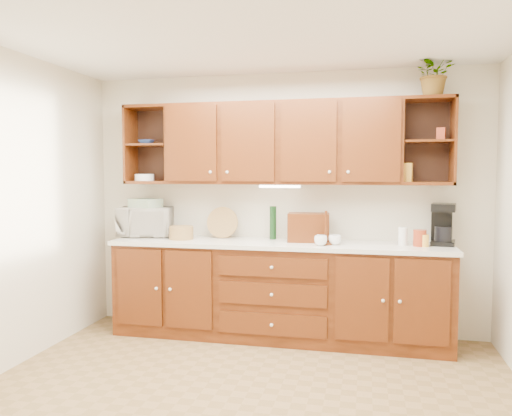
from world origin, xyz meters
The scene contains 23 objects.
floor centered at (0.00, 0.00, 0.00)m, with size 4.00×4.00×0.00m, color olive.
ceiling centered at (0.00, 0.00, 2.60)m, with size 4.00×4.00×0.00m, color white.
back_wall centered at (0.00, 1.75, 1.30)m, with size 4.00×4.00×0.00m, color beige.
base_cabinets centered at (0.00, 1.45, 0.45)m, with size 3.20×0.60×0.90m, color #341506.
countertop centered at (0.00, 1.44, 0.92)m, with size 3.24×0.64×0.04m, color silver.
upper_cabinets centered at (0.01, 1.59, 1.89)m, with size 3.20×0.33×0.80m.
undercabinet_light centered at (0.00, 1.53, 1.47)m, with size 0.40×0.05×0.03m, color white.
wicker_basket centered at (-0.97, 1.42, 1.01)m, with size 0.24×0.24×0.13m, color olive.
microwave centered at (-1.43, 1.57, 1.09)m, with size 0.55×0.37×0.30m, color beige.
towel_stack centered at (-1.43, 1.57, 1.29)m, with size 0.30×0.22×0.09m, color #B9BE59.
wine_bottle centered at (-0.08, 1.62, 1.11)m, with size 0.07×0.07×0.33m, color black.
woven_tray centered at (-0.60, 1.61, 0.95)m, with size 0.32×0.32×0.02m, color olive.
bread_box centered at (0.29, 1.52, 1.08)m, with size 0.39×0.25×0.27m, color #341506.
mug_tree centered at (0.47, 1.35, 0.99)m, with size 0.25×0.26×0.31m.
canister_red centered at (1.30, 1.43, 1.01)m, with size 0.12×0.12×0.15m, color maroon.
canister_white centered at (1.16, 1.47, 1.02)m, with size 0.08×0.08×0.17m, color white.
canister_yellow centered at (1.34, 1.41, 0.99)m, with size 0.08×0.08×0.11m, color gold.
coffee_maker centered at (1.52, 1.59, 1.12)m, with size 0.25×0.30×0.38m.
bowl_stack centered at (-1.40, 1.55, 1.92)m, with size 0.16×0.16×0.04m, color navy.
plate_stack centered at (-1.42, 1.55, 1.56)m, with size 0.20×0.20×0.07m, color white.
pantry_box_yellow centered at (1.19, 1.57, 1.61)m, with size 0.10×0.08×0.17m, color gold.
pantry_box_red centered at (1.48, 1.56, 1.96)m, with size 0.07×0.06×0.11m, color maroon.
potted_plant centered at (1.41, 1.54, 2.49)m, with size 0.36×0.31×0.40m, color #999999.
Camera 1 is at (0.83, -3.25, 1.60)m, focal length 35.00 mm.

